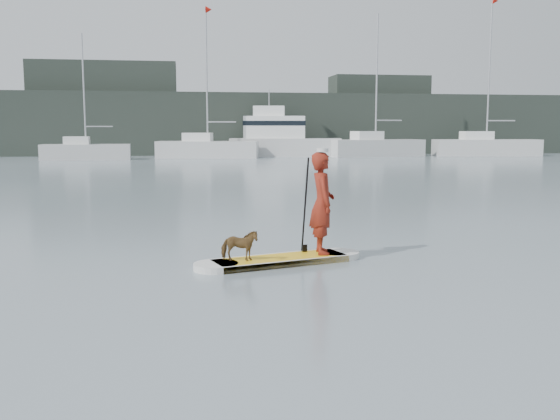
{
  "coord_description": "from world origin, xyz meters",
  "views": [
    {
      "loc": [
        -2.56,
        -10.08,
        2.46
      ],
      "look_at": [
        -0.81,
        1.1,
        1.0
      ],
      "focal_mm": 40.0,
      "sensor_mm": 36.0,
      "label": 1
    }
  ],
  "objects": [
    {
      "name": "paddleboard",
      "position": [
        -0.81,
        1.1,
        0.06
      ],
      "size": [
        3.2,
        1.49,
        0.12
      ],
      "rotation": [
        0.0,
        0.0,
        0.28
      ],
      "color": "yellow",
      "rests_on": "ground"
    },
    {
      "name": "sailboat_c",
      "position": [
        -10.39,
        43.01,
        0.75
      ],
      "size": [
        7.16,
        2.71,
        10.13
      ],
      "rotation": [
        0.0,
        0.0,
        0.05
      ],
      "color": "silver",
      "rests_on": "ground"
    },
    {
      "name": "shore_mass",
      "position": [
        0.0,
        53.0,
        3.0
      ],
      "size": [
        90.0,
        6.0,
        6.0
      ],
      "primitive_type": "cube",
      "color": "black",
      "rests_on": "ground"
    },
    {
      "name": "shore_building_west",
      "position": [
        -10.0,
        54.0,
        4.5
      ],
      "size": [
        14.0,
        4.0,
        9.0
      ],
      "primitive_type": "cube",
      "color": "black",
      "rests_on": "ground"
    },
    {
      "name": "paddler",
      "position": [
        0.03,
        1.34,
        1.08
      ],
      "size": [
        0.49,
        0.72,
        1.93
      ],
      "primitive_type": "imported",
      "rotation": [
        0.0,
        0.0,
        1.53
      ],
      "color": "maroon",
      "rests_on": "paddleboard"
    },
    {
      "name": "dog",
      "position": [
        -1.58,
        0.87,
        0.4
      ],
      "size": [
        0.7,
        0.4,
        0.56
      ],
      "primitive_type": "imported",
      "rotation": [
        0.0,
        0.0,
        1.42
      ],
      "color": "brown",
      "rests_on": "paddleboard"
    },
    {
      "name": "white_cap",
      "position": [
        0.03,
        1.34,
        2.08
      ],
      "size": [
        0.22,
        0.22,
        0.07
      ],
      "primitive_type": "cylinder",
      "color": "silver",
      "rests_on": "paddler"
    },
    {
      "name": "sailboat_f",
      "position": [
        25.67,
        45.1,
        0.98
      ],
      "size": [
        9.94,
        4.08,
        14.45
      ],
      "rotation": [
        0.0,
        0.0,
        -0.13
      ],
      "color": "silver",
      "rests_on": "ground"
    },
    {
      "name": "sailboat_d",
      "position": [
        -0.41,
        44.87,
        0.92
      ],
      "size": [
        9.09,
        4.35,
        12.86
      ],
      "rotation": [
        0.0,
        0.0,
        -0.2
      ],
      "color": "silver",
      "rests_on": "ground"
    },
    {
      "name": "shore_building_east",
      "position": [
        18.0,
        54.0,
        4.0
      ],
      "size": [
        10.0,
        4.0,
        8.0
      ],
      "primitive_type": "cube",
      "color": "black",
      "rests_on": "ground"
    },
    {
      "name": "sailboat_e",
      "position": [
        14.93,
        45.32,
        0.91
      ],
      "size": [
        9.17,
        4.34,
        12.77
      ],
      "rotation": [
        0.0,
        0.0,
        0.17
      ],
      "color": "silver",
      "rests_on": "ground"
    },
    {
      "name": "ground",
      "position": [
        0.0,
        0.0,
        0.0
      ],
      "size": [
        140.0,
        140.0,
        0.0
      ],
      "primitive_type": "plane",
      "color": "slate",
      "rests_on": "ground"
    },
    {
      "name": "paddle",
      "position": [
        -0.26,
        1.53,
        0.8
      ],
      "size": [
        0.12,
        0.3,
        2.0
      ],
      "rotation": [
        0.0,
        0.0,
        0.28
      ],
      "color": "black",
      "rests_on": "ground"
    },
    {
      "name": "motor_yacht_a",
      "position": [
        6.44,
        46.95,
        1.71
      ],
      "size": [
        10.52,
        4.89,
        6.07
      ],
      "rotation": [
        0.0,
        0.0,
        -0.18
      ],
      "color": "silver",
      "rests_on": "ground"
    }
  ]
}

